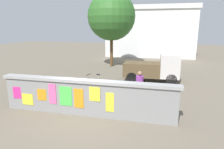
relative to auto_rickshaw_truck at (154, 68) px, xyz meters
name	(u,v)px	position (x,y,z in m)	size (l,w,h in m)	color
ground	(123,73)	(-2.48, 1.87, -0.90)	(60.00, 60.00, 0.00)	#6B6051
poster_wall	(86,97)	(-2.49, -6.13, -0.12)	(7.49, 0.42, 1.52)	gray
auto_rickshaw_truck	(154,68)	(0.00, 0.00, 0.00)	(3.65, 1.63, 1.85)	black
motorcycle	(52,83)	(-5.48, -3.59, -0.44)	(1.90, 0.56, 0.87)	black
bicycle_near	(110,97)	(-1.84, -4.70, -0.54)	(1.71, 0.44, 0.95)	black
bicycle_far	(96,84)	(-3.16, -2.75, -0.54)	(1.70, 0.44, 0.95)	black
person_walking	(140,85)	(-0.48, -4.45, 0.09)	(0.46, 0.46, 1.62)	#BF6626
tree_roadside	(111,17)	(-4.05, 4.50, 3.57)	(4.24, 4.24, 6.59)	brown
building_background	(150,31)	(-1.08, 12.64, 2.13)	(10.73, 4.83, 6.02)	white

